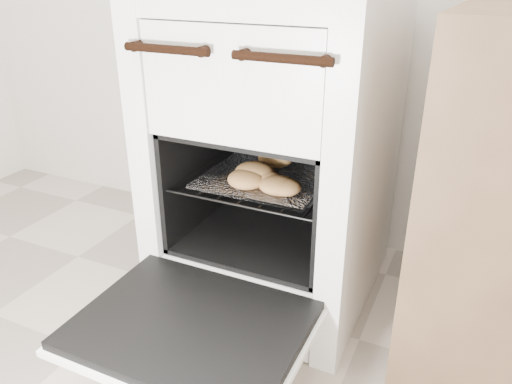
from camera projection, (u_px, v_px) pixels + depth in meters
stove at (277, 158)px, 1.41m from camera, size 0.57×0.64×0.88m
oven_door at (191, 327)px, 1.12m from camera, size 0.52×0.40×0.04m
oven_rack at (268, 177)px, 1.38m from camera, size 0.42×0.40×0.01m
foil_sheet at (265, 178)px, 1.36m from camera, size 0.33×0.29×0.01m
baked_rolls at (265, 174)px, 1.31m from camera, size 0.22×0.30×0.05m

